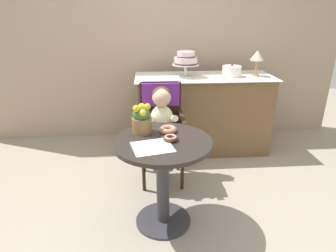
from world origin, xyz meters
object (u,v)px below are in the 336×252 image
table_lamp (257,57)px  donut_mid (170,138)px  seated_child (162,118)px  flower_vase (142,119)px  round_layer_cake (232,71)px  wicker_chair (161,117)px  donut_front (168,129)px  cafe_table (163,166)px  tiered_cake_stand (186,60)px

table_lamp → donut_mid: bearing=-129.8°
seated_child → flower_vase: (-0.18, -0.41, 0.15)m
flower_vase → table_lamp: table_lamp is taller
round_layer_cake → wicker_chair: bearing=-146.0°
wicker_chair → donut_mid: bearing=-94.5°
wicker_chair → flower_vase: wicker_chair is taller
donut_front → round_layer_cake: round_layer_cake is taller
seated_child → donut_mid: size_ratio=6.83×
cafe_table → round_layer_cake: (0.85, 1.28, 0.45)m
flower_vase → round_layer_cake: round_layer_cake is taller
tiered_cake_stand → donut_mid: bearing=-101.9°
donut_front → table_lamp: size_ratio=0.47×
wicker_chair → donut_mid: 0.74m
seated_child → donut_front: (0.02, -0.42, 0.07)m
seated_child → donut_front: 0.43m
donut_mid → tiered_cake_stand: (0.28, 1.31, 0.34)m
seated_child → donut_mid: 0.58m
cafe_table → donut_mid: 0.24m
donut_front → tiered_cake_stand: bearing=76.3°
wicker_chair → flower_vase: 0.62m
donut_front → donut_mid: 0.15m
donut_mid → flower_vase: size_ratio=0.46×
cafe_table → seated_child: bearing=87.3°
wicker_chair → donut_mid: wicker_chair is taller
donut_mid → round_layer_cake: size_ratio=0.51×
cafe_table → tiered_cake_stand: 1.46m
tiered_cake_stand → round_layer_cake: 0.53m
flower_vase → table_lamp: bearing=41.3°
round_layer_cake → table_lamp: (0.27, -0.00, 0.16)m
donut_front → flower_vase: 0.22m
donut_front → table_lamp: (1.08, 1.13, 0.37)m
donut_mid → table_lamp: 1.71m
flower_vase → table_lamp: size_ratio=0.81×
donut_front → tiered_cake_stand: 1.24m
donut_front → tiered_cake_stand: tiered_cake_stand is taller
cafe_table → donut_front: size_ratio=5.37×
cafe_table → seated_child: seated_child is taller
cafe_table → donut_front: 0.28m
cafe_table → wicker_chair: wicker_chair is taller
wicker_chair → flower_vase: size_ratio=4.13×
flower_vase → tiered_cake_stand: 1.27m
wicker_chair → donut_mid: size_ratio=8.97×
cafe_table → round_layer_cake: size_ratio=3.46×
donut_front → donut_mid: donut_front is taller
flower_vase → tiered_cake_stand: bearing=67.2°
donut_mid → round_layer_cake: round_layer_cake is taller
flower_vase → table_lamp: 1.72m
wicker_chair → seated_child: size_ratio=1.31×
seated_child → table_lamp: bearing=32.8°
wicker_chair → donut_front: wicker_chair is taller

